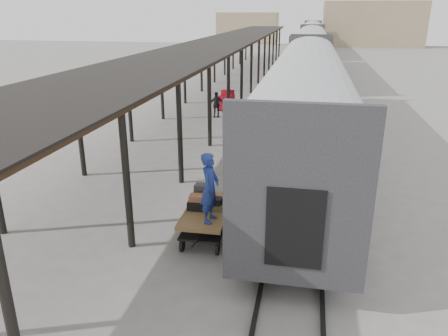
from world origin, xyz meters
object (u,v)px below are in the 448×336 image
baggage_cart (207,217)px  pedestrian (217,105)px  luggage_tug (226,101)px  porter (210,188)px

baggage_cart → pedestrian: pedestrian is taller
baggage_cart → pedestrian: bearing=100.1°
baggage_cart → pedestrian: size_ratio=1.52×
luggage_tug → pedestrian: 2.50m
porter → pedestrian: (-3.16, 15.73, -1.04)m
pedestrian → luggage_tug: bearing=-112.9°
luggage_tug → porter: 18.51m
baggage_cart → porter: 1.38m
porter → pedestrian: bearing=17.3°
baggage_cart → luggage_tug: 17.78m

